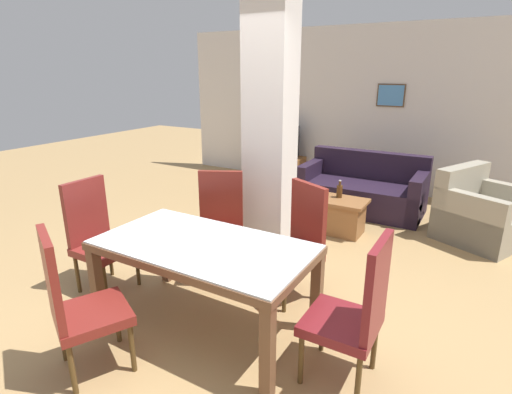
{
  "coord_description": "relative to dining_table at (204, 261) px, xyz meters",
  "views": [
    {
      "loc": [
        1.76,
        -2.21,
        2.0
      ],
      "look_at": [
        0.0,
        0.8,
        0.88
      ],
      "focal_mm": 28.0,
      "sensor_mm": 36.0,
      "label": 1
    }
  ],
  "objects": [
    {
      "name": "tv_screen",
      "position": [
        -1.69,
        4.37,
        0.16
      ],
      "size": [
        1.04,
        0.25,
        0.59
      ],
      "rotation": [
        0.0,
        0.0,
        3.03
      ],
      "color": "black",
      "rests_on": "tv_stand"
    },
    {
      "name": "dining_chair_head_right",
      "position": [
        1.2,
        0.0,
        -0.04
      ],
      "size": [
        0.46,
        0.46,
        1.05
      ],
      "rotation": [
        0.0,
        0.0,
        1.57
      ],
      "color": "maroon",
      "rests_on": "ground_plane"
    },
    {
      "name": "bottle",
      "position": [
        0.23,
        2.5,
        -0.05
      ],
      "size": [
        0.07,
        0.07,
        0.23
      ],
      "color": "#4C2D14",
      "rests_on": "coffee_table"
    },
    {
      "name": "coffee_table",
      "position": [
        0.25,
        2.42,
        -0.36
      ],
      "size": [
        0.7,
        0.46,
        0.44
      ],
      "color": "brown",
      "rests_on": "ground_plane"
    },
    {
      "name": "dining_chair_far_left",
      "position": [
        -0.42,
        0.8,
        -0.04
      ],
      "size": [
        0.62,
        0.62,
        1.05
      ],
      "rotation": [
        0.0,
        0.0,
        -2.66
      ],
      "color": "maroon",
      "rests_on": "ground_plane"
    },
    {
      "name": "sofa",
      "position": [
        0.26,
        3.46,
        -0.3
      ],
      "size": [
        1.74,
        0.89,
        0.83
      ],
      "rotation": [
        0.0,
        0.0,
        3.14
      ],
      "color": "#24182B",
      "rests_on": "ground_plane"
    },
    {
      "name": "dining_chair_far_right",
      "position": [
        0.42,
        0.83,
        -0.04
      ],
      "size": [
        0.62,
        0.62,
        1.05
      ],
      "rotation": [
        0.0,
        0.0,
        2.68
      ],
      "color": "maroon",
      "rests_on": "ground_plane"
    },
    {
      "name": "dining_chair_head_left",
      "position": [
        -1.24,
        0.0,
        -0.04
      ],
      "size": [
        0.46,
        0.46,
        1.05
      ],
      "rotation": [
        0.0,
        0.0,
        -1.57
      ],
      "color": "maroon",
      "rests_on": "ground_plane"
    },
    {
      "name": "back_wall",
      "position": [
        0.0,
        4.65,
        0.77
      ],
      "size": [
        7.2,
        0.09,
        2.7
      ],
      "color": "silver",
      "rests_on": "ground_plane"
    },
    {
      "name": "ground_plane",
      "position": [
        0.0,
        0.0,
        -0.58
      ],
      "size": [
        18.0,
        18.0,
        0.0
      ],
      "primitive_type": "plane",
      "color": "#A17F50"
    },
    {
      "name": "dining_table",
      "position": [
        0.0,
        0.0,
        0.0
      ],
      "size": [
        1.67,
        0.9,
        0.73
      ],
      "color": "brown",
      "rests_on": "ground_plane"
    },
    {
      "name": "tv_stand",
      "position": [
        -1.69,
        4.37,
        -0.36
      ],
      "size": [
        1.16,
        0.4,
        0.45
      ],
      "color": "brown",
      "rests_on": "ground_plane"
    },
    {
      "name": "armchair",
      "position": [
        1.82,
        3.09,
        -0.28
      ],
      "size": [
        1.16,
        1.2,
        0.87
      ],
      "rotation": [
        0.0,
        0.0,
        4.27
      ],
      "color": "gray",
      "rests_on": "ground_plane"
    },
    {
      "name": "dining_chair_near_left",
      "position": [
        -0.41,
        -0.84,
        -0.04
      ],
      "size": [
        0.62,
        0.62,
        1.05
      ],
      "rotation": [
        0.0,
        0.0,
        -0.46
      ],
      "color": "maroon",
      "rests_on": "ground_plane"
    },
    {
      "name": "divider_pillar",
      "position": [
        -0.21,
        1.45,
        0.77
      ],
      "size": [
        0.48,
        0.37,
        2.7
      ],
      "color": "silver",
      "rests_on": "ground_plane"
    }
  ]
}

